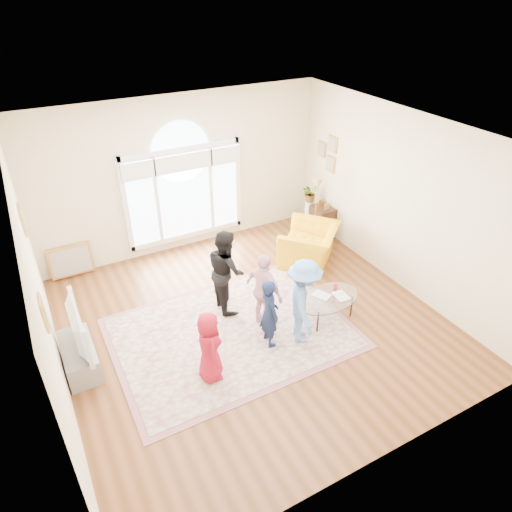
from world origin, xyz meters
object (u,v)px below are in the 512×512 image
area_rug (232,333)px  armchair (309,245)px  coffee_table (327,299)px  tv_console (80,357)px  television (72,329)px

area_rug → armchair: 2.69m
area_rug → coffee_table: coffee_table is taller
coffee_table → armchair: size_ratio=1.06×
area_rug → tv_console: bearing=170.5°
area_rug → coffee_table: size_ratio=2.89×
television → tv_console: bearing=180.0°
area_rug → coffee_table: (1.61, -0.39, 0.39)m
television → coffee_table: television is taller
area_rug → tv_console: (-2.32, 0.39, 0.20)m
television → armchair: television is taller
area_rug → tv_console: 2.36m
coffee_table → armchair: bearing=60.5°
armchair → tv_console: bearing=-30.8°
television → coffee_table: size_ratio=0.95×
television → coffee_table: bearing=-11.3°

